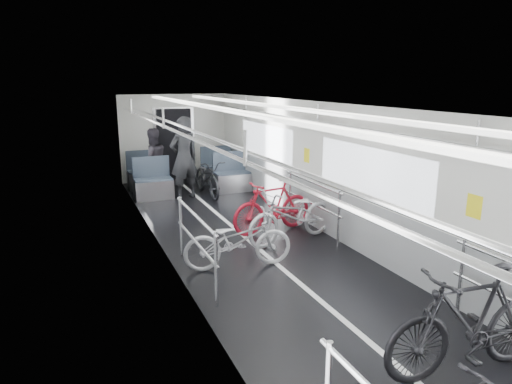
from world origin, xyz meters
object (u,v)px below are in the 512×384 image
at_px(bike_right_near, 469,321).
at_px(bike_aisle, 207,178).
at_px(person_seated, 153,161).
at_px(person_standing, 184,158).
at_px(bike_left_far, 238,240).
at_px(bike_right_far, 272,206).
at_px(bike_right_mid, 292,215).

height_order(bike_right_near, bike_aisle, bike_right_near).
bearing_deg(bike_aisle, person_seated, 143.35).
xyz_separation_m(person_standing, person_seated, (-0.59, 0.83, -0.17)).
xyz_separation_m(bike_left_far, person_standing, (0.31, 4.44, 0.55)).
relative_size(bike_right_near, bike_right_far, 1.10).
bearing_deg(bike_aisle, bike_right_mid, -84.67).
height_order(bike_right_near, person_seated, person_seated).
bearing_deg(bike_right_mid, bike_left_far, -74.06).
bearing_deg(bike_right_mid, person_standing, -178.17).
bearing_deg(bike_aisle, bike_left_far, -102.07).
bearing_deg(bike_right_near, person_seated, -164.96).
relative_size(bike_right_far, bike_aisle, 0.98).
distance_m(bike_right_near, person_seated, 8.66).
xyz_separation_m(bike_right_mid, bike_aisle, (-0.41, 3.74, -0.03)).
distance_m(bike_left_far, bike_right_near, 3.46).
relative_size(bike_left_far, bike_right_far, 0.99).
xyz_separation_m(bike_right_mid, person_seated, (-1.56, 4.57, 0.33)).
bearing_deg(bike_left_far, person_standing, 3.79).
height_order(bike_left_far, bike_right_far, bike_right_far).
xyz_separation_m(bike_left_far, bike_right_near, (1.12, -3.27, 0.12)).
distance_m(bike_right_mid, person_seated, 4.84).
xyz_separation_m(bike_left_far, bike_right_far, (1.19, 1.33, 0.07)).
distance_m(bike_left_far, bike_right_mid, 1.47).
xyz_separation_m(bike_right_near, person_seated, (-1.40, 8.54, 0.26)).
distance_m(bike_right_far, person_seated, 4.22).
height_order(bike_right_near, bike_right_mid, bike_right_near).
relative_size(person_standing, person_seated, 1.21).
relative_size(bike_left_far, person_seated, 1.02).
bearing_deg(bike_right_mid, bike_right_far, 175.95).
bearing_deg(person_seated, bike_right_far, 100.59).
xyz_separation_m(bike_right_far, person_standing, (-0.88, 3.11, 0.48)).
bearing_deg(person_seated, bike_right_near, 89.47).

